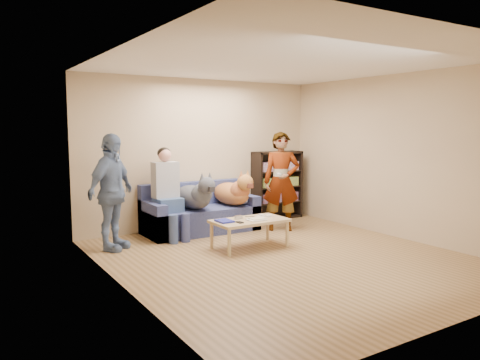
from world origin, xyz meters
TOP-DOWN VIEW (x-y plane):
  - ground at (0.00, 0.00)m, footprint 5.00×5.00m
  - ceiling at (0.00, 0.00)m, footprint 5.00×5.00m
  - wall_back at (0.00, 2.50)m, footprint 4.50×0.00m
  - wall_front at (0.00, -2.50)m, footprint 4.50×0.00m
  - wall_left at (-2.25, 0.00)m, footprint 0.00×5.00m
  - wall_right at (2.25, 0.00)m, footprint 0.00×5.00m
  - blanket at (0.50, 1.94)m, footprint 0.39×0.33m
  - person_standing_right at (0.99, 1.45)m, footprint 0.73×0.68m
  - person_standing_left at (-1.86, 1.69)m, footprint 1.02×0.94m
  - held_controller at (0.79, 1.25)m, footprint 0.06×0.12m
  - notebook_blue at (-0.52, 0.79)m, footprint 0.20×0.26m
  - papers at (-0.07, 0.64)m, footprint 0.26×0.20m
  - magazine at (-0.04, 0.66)m, footprint 0.22×0.17m
  - camera_silver at (-0.24, 0.86)m, footprint 0.11×0.06m
  - controller_a at (0.16, 0.84)m, footprint 0.04×0.13m
  - controller_b at (0.24, 0.76)m, footprint 0.09×0.06m
  - headphone_cup_a at (0.08, 0.72)m, footprint 0.07×0.07m
  - headphone_cup_b at (0.08, 0.80)m, footprint 0.07×0.07m
  - pen_orange at (-0.14, 0.58)m, footprint 0.13×0.06m
  - pen_black at (-0.00, 0.92)m, footprint 0.13×0.08m
  - wallet at (-0.37, 0.62)m, footprint 0.07×0.12m
  - sofa at (-0.25, 2.10)m, footprint 1.90×0.85m
  - person_seated at (-0.87, 1.97)m, footprint 0.40×0.73m
  - dog_gray at (-0.42, 1.90)m, footprint 0.44×1.27m
  - dog_tan at (0.32, 1.91)m, footprint 0.44×1.18m
  - coffee_table at (-0.12, 0.74)m, footprint 1.10×0.60m
  - bookshelf at (1.55, 2.33)m, footprint 1.00×0.34m

SIDE VIEW (x-z plane):
  - ground at x=0.00m, z-range 0.00..0.00m
  - sofa at x=-0.25m, z-range -0.13..0.69m
  - coffee_table at x=-0.12m, z-range 0.16..0.58m
  - pen_orange at x=-0.14m, z-range 0.42..0.43m
  - pen_black at x=0.00m, z-range 0.42..0.43m
  - papers at x=-0.07m, z-range 0.42..0.43m
  - wallet at x=-0.37m, z-range 0.42..0.43m
  - headphone_cup_a at x=0.08m, z-range 0.42..0.44m
  - headphone_cup_b at x=0.08m, z-range 0.42..0.44m
  - notebook_blue at x=-0.52m, z-range 0.42..0.45m
  - controller_a at x=0.16m, z-range 0.42..0.45m
  - controller_b at x=0.24m, z-range 0.42..0.45m
  - magazine at x=-0.04m, z-range 0.43..0.45m
  - camera_silver at x=-0.24m, z-range 0.42..0.47m
  - blanket at x=0.50m, z-range 0.43..0.56m
  - dog_tan at x=0.32m, z-range 0.33..0.97m
  - dog_gray at x=-0.42m, z-range 0.33..0.98m
  - bookshelf at x=1.55m, z-range 0.03..1.33m
  - person_seated at x=-0.87m, z-range 0.04..1.51m
  - person_standing_left at x=-1.86m, z-range 0.00..1.68m
  - person_standing_right at x=0.99m, z-range 0.00..1.68m
  - held_controller at x=0.79m, z-range 0.98..1.01m
  - wall_back at x=0.00m, z-range -0.95..3.55m
  - wall_front at x=0.00m, z-range -0.95..3.55m
  - wall_left at x=-2.25m, z-range -1.20..3.80m
  - wall_right at x=2.25m, z-range -1.20..3.80m
  - ceiling at x=0.00m, z-range 2.60..2.60m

